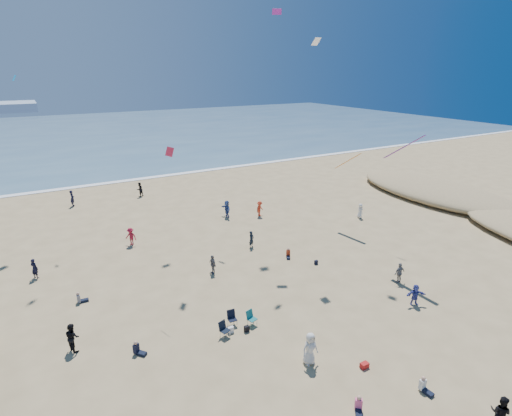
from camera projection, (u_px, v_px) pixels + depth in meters
ground at (300, 389)px, 20.26m from camera, size 220.00×220.00×0.00m
ocean at (74, 135)px, 98.10m from camera, size 220.00×100.00×0.06m
surf_line at (116, 182)px, 57.13m from camera, size 220.00×1.20×0.08m
standing_flyers at (218, 248)px, 34.25m from camera, size 34.88×43.93×1.93m
seated_group at (246, 324)px, 24.75m from camera, size 17.56×17.94×0.84m
chair_cluster at (237, 322)px, 24.80m from camera, size 2.75×1.51×1.00m
white_tote at (231, 330)px, 24.56m from camera, size 0.35×0.20×0.40m
black_backpack at (247, 329)px, 24.67m from camera, size 0.30×0.22×0.38m
cooler at (364, 365)px, 21.69m from camera, size 0.45×0.30×0.30m
navy_bag at (316, 262)px, 33.17m from camera, size 0.28×0.18×0.34m
kites_aloft at (300, 66)px, 30.63m from camera, size 44.79×39.95×28.37m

